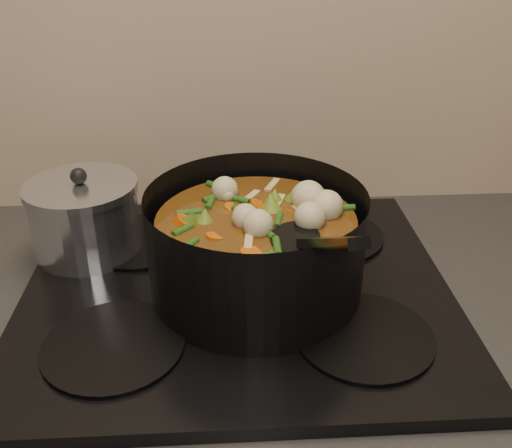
{
  "coord_description": "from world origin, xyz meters",
  "views": [
    {
      "loc": [
        -0.01,
        1.23,
        1.41
      ],
      "look_at": [
        0.03,
        1.92,
        1.04
      ],
      "focal_mm": 40.0,
      "sensor_mm": 36.0,
      "label": 1
    }
  ],
  "objects": [
    {
      "name": "stovetop",
      "position": [
        0.0,
        1.93,
        0.92
      ],
      "size": [
        0.62,
        0.54,
        0.03
      ],
      "color": "black",
      "rests_on": "counter"
    },
    {
      "name": "stockpot",
      "position": [
        0.03,
        1.92,
        1.0
      ],
      "size": [
        0.32,
        0.41,
        0.22
      ],
      "rotation": [
        0.0,
        0.0,
        -0.06
      ],
      "color": "black",
      "rests_on": "stovetop"
    },
    {
      "name": "saucepan",
      "position": [
        -0.24,
        2.04,
        0.99
      ],
      "size": [
        0.17,
        0.17,
        0.14
      ],
      "rotation": [
        0.0,
        0.0,
        0.26
      ],
      "color": "silver",
      "rests_on": "stovetop"
    }
  ]
}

